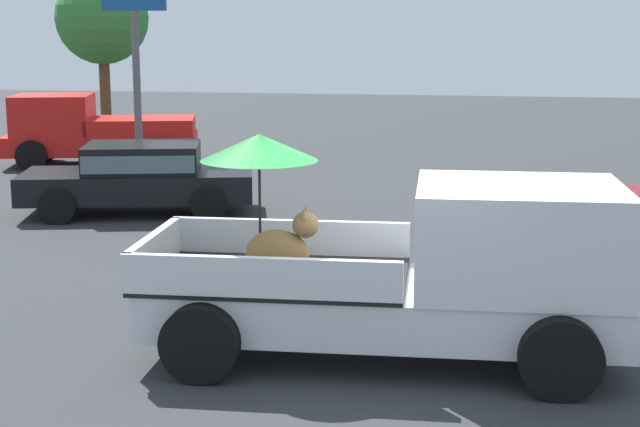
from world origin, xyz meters
TOP-DOWN VIEW (x-y plane):
  - ground_plane at (0.00, 0.00)m, footprint 80.00×80.00m
  - pickup_truck_main at (0.43, 0.02)m, footprint 5.15×2.48m
  - pickup_truck_red at (-8.99, 13.01)m, footprint 5.11×3.15m
  - parked_sedan_far at (-5.45, 7.08)m, footprint 4.61×2.80m
  - motel_sign at (-6.45, 9.63)m, footprint 1.40×0.16m
  - tree_by_lot at (-10.44, 17.23)m, footprint 2.74×2.74m

SIDE VIEW (x-z plane):
  - ground_plane at x=0.00m, z-range 0.00..0.00m
  - parked_sedan_far at x=-5.45m, z-range 0.08..1.41m
  - pickup_truck_red at x=-8.99m, z-range -0.03..1.77m
  - pickup_truck_main at x=0.43m, z-range -0.22..2.17m
  - motel_sign at x=-6.45m, z-range 0.98..5.70m
  - tree_by_lot at x=-10.44m, z-range 1.16..6.29m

